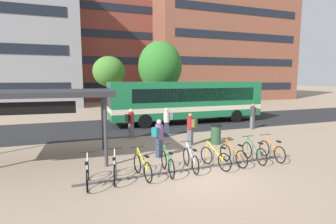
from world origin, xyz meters
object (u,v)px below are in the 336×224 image
parked_bicycle_silver_4 (191,160)px  commuter_olive_pack_4 (191,127)px  parked_bicycle_white_1 (115,169)px  commuter_black_pack_2 (131,121)px  street_tree_1 (109,72)px  parked_bicycle_yellow_2 (142,167)px  street_tree_0 (160,67)px  trash_bin (216,134)px  parked_bicycle_orange_8 (272,151)px  commuter_grey_pack_0 (167,120)px  transit_shelter (28,95)px  parked_bicycle_white_0 (88,174)px  parked_bicycle_green_3 (168,163)px  city_bus (186,100)px  parked_bicycle_green_7 (254,153)px  parked_bicycle_orange_6 (233,155)px  commuter_grey_pack_1 (253,114)px  commuter_teal_pack_3 (159,136)px

parked_bicycle_silver_4 → commuter_olive_pack_4: size_ratio=1.02×
parked_bicycle_white_1 → commuter_black_pack_2: 6.32m
commuter_black_pack_2 → street_tree_1: 12.42m
parked_bicycle_yellow_2 → street_tree_0: bearing=-27.4°
parked_bicycle_silver_4 → trash_bin: bearing=-38.2°
parked_bicycle_orange_8 → commuter_olive_pack_4: 4.08m
parked_bicycle_yellow_2 → parked_bicycle_orange_8: bearing=-96.1°
commuter_grey_pack_0 → transit_shelter: bearing=31.5°
parked_bicycle_white_0 → parked_bicycle_white_1: (0.89, 0.16, 0.00)m
parked_bicycle_white_0 → parked_bicycle_green_3: size_ratio=1.00×
city_bus → parked_bicycle_green_7: city_bus is taller
parked_bicycle_orange_6 → street_tree_1: size_ratio=0.30×
city_bus → parked_bicycle_orange_8: 9.89m
parked_bicycle_yellow_2 → trash_bin: bearing=-63.2°
street_tree_1 → parked_bicycle_silver_4: bearing=-87.6°
parked_bicycle_white_1 → commuter_grey_pack_1: bearing=-51.1°
commuter_grey_pack_0 → parked_bicycle_orange_8: bearing=125.4°
parked_bicycle_white_0 → parked_bicycle_yellow_2: size_ratio=1.00×
parked_bicycle_white_1 → parked_bicycle_white_0: bearing=109.3°
transit_shelter → commuter_black_pack_2: size_ratio=3.95×
commuter_grey_pack_0 → street_tree_0: size_ratio=0.24×
city_bus → commuter_black_pack_2: city_bus is taller
parked_bicycle_white_0 → street_tree_0: bearing=-21.8°
parked_bicycle_white_0 → commuter_grey_pack_0: bearing=-35.6°
parked_bicycle_green_3 → parked_bicycle_orange_8: 4.77m
parked_bicycle_orange_8 → street_tree_0: street_tree_0 is taller
parked_bicycle_white_1 → street_tree_0: bearing=-14.2°
parked_bicycle_white_1 → commuter_black_pack_2: (1.80, 6.03, 0.61)m
city_bus → parked_bicycle_white_1: city_bus is taller
parked_bicycle_yellow_2 → commuter_black_pack_2: size_ratio=1.00×
commuter_grey_pack_0 → trash_bin: commuter_grey_pack_0 is taller
parked_bicycle_orange_8 → street_tree_1: 18.96m
commuter_grey_pack_0 → street_tree_0: (2.90, 10.22, 3.62)m
parked_bicycle_silver_4 → transit_shelter: size_ratio=0.25×
commuter_grey_pack_0 → street_tree_1: bearing=-72.2°
parked_bicycle_yellow_2 → parked_bicycle_silver_4: 1.93m
commuter_olive_pack_4 → street_tree_0: street_tree_0 is taller
parked_bicycle_orange_8 → commuter_black_pack_2: (-4.88, 6.00, 0.61)m
parked_bicycle_green_3 → commuter_teal_pack_3: size_ratio=1.02×
city_bus → commuter_black_pack_2: (-5.19, -3.79, -0.78)m
parked_bicycle_silver_4 → parked_bicycle_yellow_2: bearing=98.9°
transit_shelter → commuter_teal_pack_3: 5.53m
commuter_olive_pack_4 → street_tree_0: 13.32m
commuter_grey_pack_0 → city_bus: bearing=-117.2°
transit_shelter → commuter_black_pack_2: (4.73, 3.10, -1.80)m
trash_bin → parked_bicycle_orange_6: bearing=-108.1°
parked_bicycle_orange_6 → commuter_olive_pack_4: (-0.37, 3.30, 0.59)m
commuter_grey_pack_0 → commuter_olive_pack_4: size_ratio=1.03×
commuter_black_pack_2 → city_bus: bearing=5.8°
parked_bicycle_white_0 → street_tree_0: (7.72, 16.08, 4.23)m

